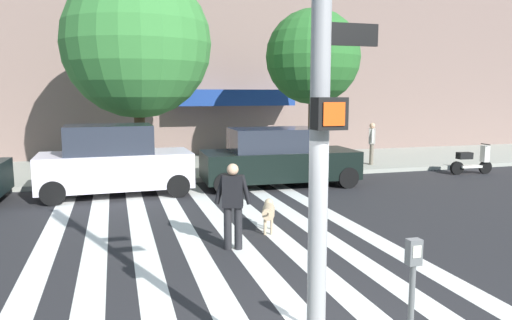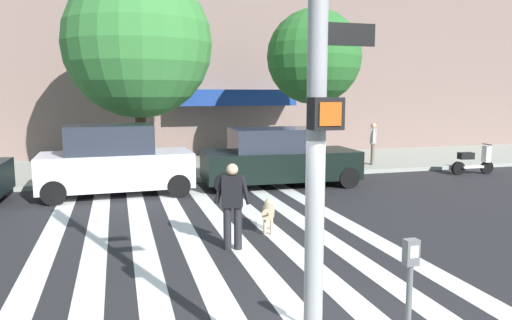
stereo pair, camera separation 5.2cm
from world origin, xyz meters
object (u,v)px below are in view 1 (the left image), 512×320
object	(u,v)px
pedestrian_bystander	(372,141)
parked_scooter	(472,161)
parked_car_behind_first	(114,162)
street_tree_middle	(313,57)
parking_meter_curbside	(412,286)
pedestrian_dog_walker	(233,201)
dog_on_leash	(269,211)
traffic_light_pole	(325,24)
street_tree_nearest	(137,44)
parked_car_third_in_line	(278,158)

from	to	relation	value
pedestrian_bystander	parked_scooter	bearing A→B (deg)	-40.10
parked_car_behind_first	pedestrian_bystander	bearing A→B (deg)	14.06
street_tree_middle	parked_car_behind_first	bearing A→B (deg)	-162.44
parked_car_behind_first	parking_meter_curbside	bearing A→B (deg)	-74.79
parked_scooter	pedestrian_dog_walker	world-z (taller)	pedestrian_dog_walker
parking_meter_curbside	parked_scooter	bearing A→B (deg)	47.25
parked_scooter	dog_on_leash	world-z (taller)	parked_scooter
parking_meter_curbside	street_tree_middle	xyz separation A→B (m)	(4.28, 12.62, 3.21)
traffic_light_pole	parked_scooter	size ratio (longest dim) A/B	3.55
parked_car_behind_first	parked_scooter	xyz separation A→B (m)	(12.51, 0.11, -0.50)
traffic_light_pole	street_tree_nearest	bearing A→B (deg)	94.30
street_tree_nearest	parked_scooter	bearing A→B (deg)	-11.71
traffic_light_pole	parked_car_behind_first	size ratio (longest dim) A/B	1.35
street_tree_nearest	pedestrian_bystander	world-z (taller)	street_tree_nearest
street_tree_nearest	dog_on_leash	world-z (taller)	street_tree_nearest
dog_on_leash	parked_car_behind_first	bearing A→B (deg)	122.99
parked_car_third_in_line	dog_on_leash	xyz separation A→B (m)	(-1.86, -4.82, -0.45)
parking_meter_curbside	dog_on_leash	distance (m)	5.60
parked_scooter	pedestrian_bystander	size ratio (longest dim) A/B	1.00
parking_meter_curbside	dog_on_leash	bearing A→B (deg)	86.88
parked_car_behind_first	dog_on_leash	distance (m)	5.76
parking_meter_curbside	street_tree_nearest	xyz separation A→B (m)	(-1.94, 12.89, 3.52)
parking_meter_curbside	dog_on_leash	xyz separation A→B (m)	(0.30, 5.56, -0.59)
street_tree_middle	dog_on_leash	bearing A→B (deg)	-119.37
pedestrian_dog_walker	street_tree_nearest	bearing A→B (deg)	98.54
street_tree_nearest	dog_on_leash	xyz separation A→B (m)	(2.25, -7.33, -4.11)
pedestrian_dog_walker	parking_meter_curbside	bearing A→B (deg)	-81.35
traffic_light_pole	pedestrian_bystander	size ratio (longest dim) A/B	3.54
pedestrian_dog_walker	parked_car_third_in_line	bearing A→B (deg)	63.48
parking_meter_curbside	parked_car_behind_first	xyz separation A→B (m)	(-2.82, 10.37, -0.05)
street_tree_middle	pedestrian_dog_walker	size ratio (longest dim) A/B	3.55
pedestrian_dog_walker	dog_on_leash	world-z (taller)	pedestrian_dog_walker
dog_on_leash	parked_car_third_in_line	bearing A→B (deg)	68.84
parked_car_third_in_line	dog_on_leash	size ratio (longest dim) A/B	5.25
traffic_light_pole	street_tree_middle	distance (m)	13.64
parked_scooter	pedestrian_bystander	world-z (taller)	pedestrian_bystander
traffic_light_pole	parked_scooter	world-z (taller)	traffic_light_pole
street_tree_middle	pedestrian_bystander	distance (m)	4.13
parked_car_third_in_line	pedestrian_dog_walker	xyz separation A→B (m)	(-2.87, -5.75, 0.03)
traffic_light_pole	street_tree_middle	bearing A→B (deg)	67.32
street_tree_middle	street_tree_nearest	bearing A→B (deg)	177.47
parked_scooter	parking_meter_curbside	bearing A→B (deg)	-132.75
parking_meter_curbside	pedestrian_bystander	xyz separation A→B (m)	(6.92, 12.81, 0.05)
parked_car_third_in_line	street_tree_nearest	size ratio (longest dim) A/B	0.72
pedestrian_dog_walker	dog_on_leash	distance (m)	1.46
dog_on_leash	parking_meter_curbside	bearing A→B (deg)	-93.12
parked_car_third_in_line	parked_scooter	world-z (taller)	parked_car_third_in_line
street_tree_nearest	street_tree_middle	bearing A→B (deg)	-2.53
parked_car_third_in_line	parked_scooter	distance (m)	7.53
traffic_light_pole	street_tree_middle	world-z (taller)	street_tree_middle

